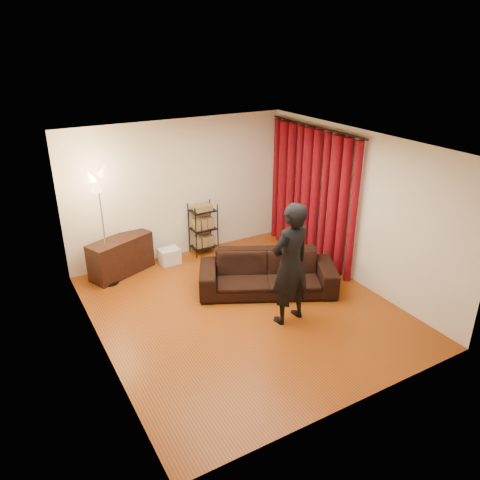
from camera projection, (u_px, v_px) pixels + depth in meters
floor at (244, 309)px, 7.63m from camera, size 5.00×5.00×0.00m
ceiling at (244, 144)px, 6.54m from camera, size 5.00×5.00×0.00m
wall_back at (179, 190)px, 9.07m from camera, size 5.00×0.00×5.00m
wall_front at (359, 311)px, 5.09m from camera, size 5.00×0.00×5.00m
wall_left at (94, 267)px, 6.06m from camera, size 0.00×5.00×5.00m
wall_right at (356, 208)px, 8.10m from camera, size 0.00×5.00×5.00m
curtain_rod at (316, 127)px, 8.45m from camera, size 0.04×2.65×0.04m
curtain at (310, 196)px, 8.97m from camera, size 0.22×2.65×2.55m
sofa at (267, 273)px, 8.05m from camera, size 2.48×1.86×0.68m
person at (290, 264)px, 6.98m from camera, size 0.77×0.56×1.94m
media_cabinet at (121, 256)px, 8.65m from camera, size 1.29×0.88×0.70m
storage_boxes at (170, 256)px, 9.09m from camera, size 0.39×0.31×0.31m
wire_shelf at (203, 229)px, 9.39m from camera, size 0.58×0.50×1.06m
floor_lamp at (104, 230)px, 8.02m from camera, size 0.41×0.41×2.07m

